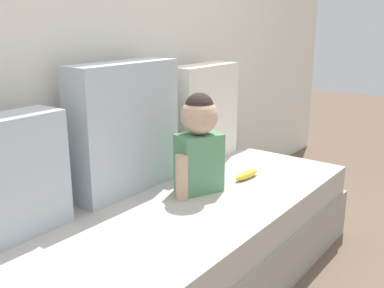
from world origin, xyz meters
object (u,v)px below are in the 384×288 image
throw_pillow_center (125,128)px  banana (247,175)px  throw_pillow_left (3,179)px  couch (180,248)px  throw_pillow_right (203,113)px  toddler (199,141)px

throw_pillow_center → banana: size_ratio=3.46×
throw_pillow_left → throw_pillow_center: 0.61m
couch → throw_pillow_right: 0.82m
throw_pillow_left → banana: 1.14m
toddler → throw_pillow_left: bearing=160.4°
couch → throw_pillow_left: throw_pillow_left is taller
couch → throw_pillow_left: size_ratio=4.26×
banana → throw_pillow_center: bearing=140.8°
toddler → couch: bearing=-171.2°
couch → banana: bearing=-8.0°
throw_pillow_right → banana: throw_pillow_right is taller
throw_pillow_center → throw_pillow_right: bearing=0.0°
toddler → banana: 0.36m
banana → couch: bearing=172.0°
couch → throw_pillow_left: 0.80m
couch → banana: 0.51m
couch → throw_pillow_right: bearing=27.1°
throw_pillow_center → couch: bearing=-90.0°
throw_pillow_center → throw_pillow_right: (0.60, 0.00, -0.03)m
throw_pillow_center → banana: 0.65m
throw_pillow_left → throw_pillow_center: bearing=0.0°
toddler → banana: bearing=-18.5°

